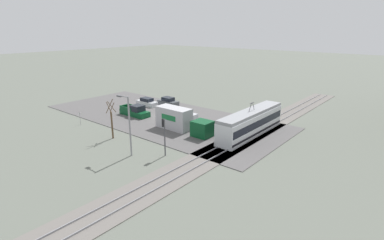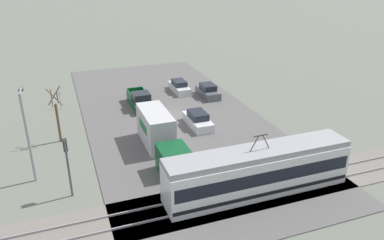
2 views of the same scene
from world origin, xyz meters
The scene contains 13 objects.
ground_plane centered at (0.00, 0.00, 0.00)m, with size 320.00×320.00×0.00m, color #60665B.
road_surface centered at (0.00, 0.00, 0.04)m, with size 18.44×43.04×0.08m.
rail_bed centered at (0.00, 16.42, 0.05)m, with size 71.33×4.40×0.22m.
light_rail_tram centered at (-1.60, 16.42, 1.77)m, with size 14.01×2.68×4.62m.
box_truck centered at (3.34, 7.55, 1.57)m, with size 2.34×9.44×3.22m.
pickup_truck centered at (2.57, -3.60, 0.80)m, with size 2.06×5.79×1.92m.
sedan_car_0 centered at (-3.43, -7.23, 0.70)m, with size 1.72×4.57×1.50m.
sedan_car_1 centered at (-1.77, 3.83, 0.72)m, with size 1.86×4.59×1.55m.
sedan_car_2 centered at (-6.19, -4.18, 0.74)m, with size 1.83×4.26×1.59m.
traffic_light_pole centered at (11.29, 12.10, 2.98)m, with size 0.28×0.47×4.54m.
street_tree centered at (11.69, 2.52, 2.46)m, with size 1.27×1.05×5.41m.
street_lamp_near_crossing centered at (13.83, 8.84, 4.22)m, with size 0.36×1.95×7.22m.
no_parking_sign centered at (11.29, -6.36, 1.26)m, with size 0.32×0.08×2.05m.
Camera 1 is at (34.54, 35.56, 14.61)m, focal length 28.00 mm.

